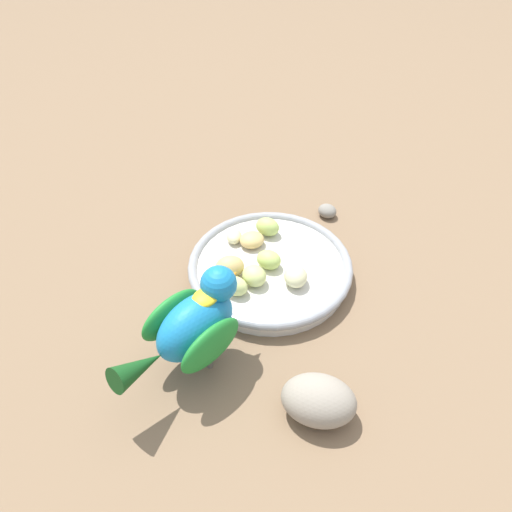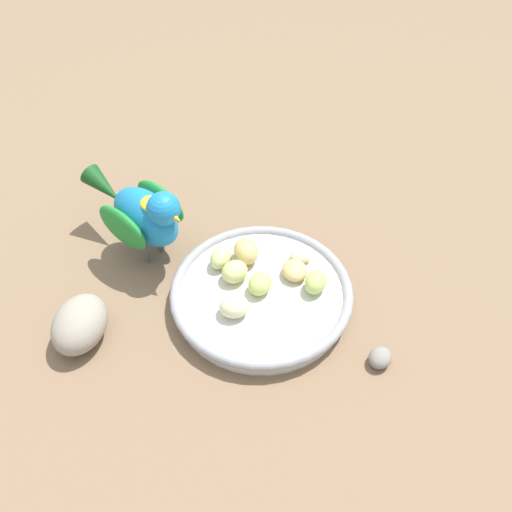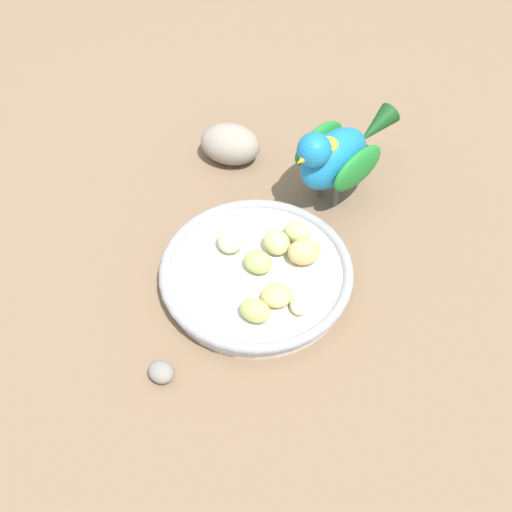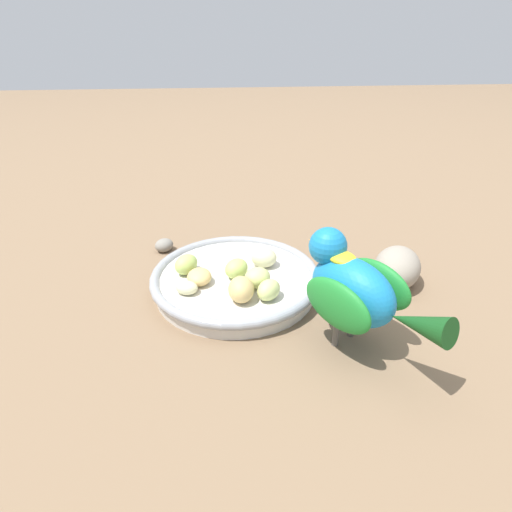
% 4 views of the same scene
% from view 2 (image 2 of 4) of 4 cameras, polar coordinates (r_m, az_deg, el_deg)
% --- Properties ---
extents(ground_plane, '(4.00, 4.00, 0.00)m').
position_cam_2_polar(ground_plane, '(0.76, 2.40, -5.40)').
color(ground_plane, '#7A6047').
extents(feeding_bowl, '(0.23, 0.23, 0.03)m').
position_cam_2_polar(feeding_bowl, '(0.76, 0.52, -3.68)').
color(feeding_bowl, beige).
rests_on(feeding_bowl, ground_plane).
extents(apple_piece_0, '(0.04, 0.04, 0.03)m').
position_cam_2_polar(apple_piece_0, '(0.75, 0.38, -2.61)').
color(apple_piece_0, '#B2CC66').
rests_on(apple_piece_0, feeding_bowl).
extents(apple_piece_1, '(0.04, 0.04, 0.03)m').
position_cam_2_polar(apple_piece_1, '(0.75, 5.64, -2.44)').
color(apple_piece_1, '#B2CC66').
rests_on(apple_piece_1, feeding_bowl).
extents(apple_piece_2, '(0.04, 0.04, 0.03)m').
position_cam_2_polar(apple_piece_2, '(0.76, -2.03, -1.48)').
color(apple_piece_2, '#C6D17A').
rests_on(apple_piece_2, feeding_bowl).
extents(apple_piece_3, '(0.03, 0.03, 0.02)m').
position_cam_2_polar(apple_piece_3, '(0.78, 4.19, -0.01)').
color(apple_piece_3, beige).
rests_on(apple_piece_3, feeding_bowl).
extents(apple_piece_4, '(0.03, 0.04, 0.02)m').
position_cam_2_polar(apple_piece_4, '(0.77, 3.65, -1.36)').
color(apple_piece_4, tan).
rests_on(apple_piece_4, feeding_bowl).
extents(apple_piece_5, '(0.04, 0.04, 0.03)m').
position_cam_2_polar(apple_piece_5, '(0.78, -3.34, -0.18)').
color(apple_piece_5, '#C6D17A').
rests_on(apple_piece_5, feeding_bowl).
extents(apple_piece_6, '(0.03, 0.04, 0.03)m').
position_cam_2_polar(apple_piece_6, '(0.78, -0.94, 0.45)').
color(apple_piece_6, tan).
rests_on(apple_piece_6, feeding_bowl).
extents(apple_piece_7, '(0.04, 0.04, 0.03)m').
position_cam_2_polar(apple_piece_7, '(0.72, -1.98, -5.04)').
color(apple_piece_7, beige).
rests_on(apple_piece_7, feeding_bowl).
extents(parrot, '(0.13, 0.17, 0.13)m').
position_cam_2_polar(parrot, '(0.79, -10.54, 4.00)').
color(parrot, '#59544C').
rests_on(parrot, ground_plane).
extents(rock_large, '(0.09, 0.10, 0.05)m').
position_cam_2_polar(rock_large, '(0.75, -16.25, -6.18)').
color(rock_large, gray).
rests_on(rock_large, ground_plane).
extents(pebble_0, '(0.04, 0.04, 0.02)m').
position_cam_2_polar(pebble_0, '(0.72, 11.59, -9.36)').
color(pebble_0, gray).
rests_on(pebble_0, ground_plane).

